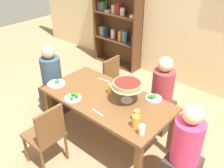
{
  "coord_description": "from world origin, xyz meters",
  "views": [
    {
      "loc": [
        1.71,
        -1.88,
        2.45
      ],
      "look_at": [
        0.0,
        0.1,
        0.89
      ],
      "focal_mm": 39.21,
      "sensor_mm": 36.0,
      "label": 1
    }
  ],
  "objects_px": {
    "salad_plate_spare": "(74,97)",
    "beer_glass_amber_spare": "(136,122)",
    "salad_plate_near_diner": "(153,97)",
    "salad_plate_far_diner": "(57,83)",
    "diner_head_west": "(53,85)",
    "beer_glass_amber_short": "(110,89)",
    "water_glass_clear_near": "(142,130)",
    "cutlery_fork_near": "(98,112)",
    "deep_dish_pizza_stand": "(127,85)",
    "beer_glass_amber_tall": "(137,115)",
    "cutlery_knife_near": "(104,80)",
    "diner_far_right": "(161,100)",
    "dining_table": "(107,103)",
    "diner_head_east": "(184,157)",
    "chair_far_left": "(117,83)",
    "chair_near_left": "(47,134)",
    "bookshelf": "(118,12)"
  },
  "relations": [
    {
      "from": "deep_dish_pizza_stand",
      "to": "salad_plate_near_diner",
      "type": "relative_size",
      "value": 1.9
    },
    {
      "from": "diner_head_east",
      "to": "salad_plate_far_diner",
      "type": "distance_m",
      "value": 1.86
    },
    {
      "from": "dining_table",
      "to": "beer_glass_amber_tall",
      "type": "distance_m",
      "value": 0.58
    },
    {
      "from": "deep_dish_pizza_stand",
      "to": "water_glass_clear_near",
      "type": "relative_size",
      "value": 3.37
    },
    {
      "from": "salad_plate_spare",
      "to": "beer_glass_amber_spare",
      "type": "distance_m",
      "value": 0.9
    },
    {
      "from": "salad_plate_spare",
      "to": "diner_far_right",
      "type": "bearing_deg",
      "value": 56.73
    },
    {
      "from": "salad_plate_spare",
      "to": "cutlery_knife_near",
      "type": "relative_size",
      "value": 1.17
    },
    {
      "from": "water_glass_clear_near",
      "to": "beer_glass_amber_spare",
      "type": "bearing_deg",
      "value": 154.43
    },
    {
      "from": "diner_head_east",
      "to": "diner_far_right",
      "type": "relative_size",
      "value": 1.0
    },
    {
      "from": "salad_plate_spare",
      "to": "water_glass_clear_near",
      "type": "relative_size",
      "value": 1.85
    },
    {
      "from": "diner_head_east",
      "to": "chair_near_left",
      "type": "xyz_separation_m",
      "value": [
        -1.38,
        -0.72,
        -0.01
      ]
    },
    {
      "from": "diner_head_west",
      "to": "salad_plate_spare",
      "type": "xyz_separation_m",
      "value": [
        0.82,
        -0.27,
        0.27
      ]
    },
    {
      "from": "salad_plate_far_diner",
      "to": "beer_glass_amber_spare",
      "type": "distance_m",
      "value": 1.34
    },
    {
      "from": "diner_far_right",
      "to": "beer_glass_amber_short",
      "type": "height_order",
      "value": "diner_far_right"
    },
    {
      "from": "salad_plate_far_diner",
      "to": "salad_plate_near_diner",
      "type": "bearing_deg",
      "value": 24.94
    },
    {
      "from": "deep_dish_pizza_stand",
      "to": "cutlery_fork_near",
      "type": "bearing_deg",
      "value": -104.34
    },
    {
      "from": "beer_glass_amber_short",
      "to": "water_glass_clear_near",
      "type": "xyz_separation_m",
      "value": [
        0.74,
        -0.37,
        -0.01
      ]
    },
    {
      "from": "salad_plate_far_diner",
      "to": "salad_plate_spare",
      "type": "bearing_deg",
      "value": -10.57
    },
    {
      "from": "chair_far_left",
      "to": "salad_plate_spare",
      "type": "height_order",
      "value": "chair_far_left"
    },
    {
      "from": "salad_plate_near_diner",
      "to": "water_glass_clear_near",
      "type": "height_order",
      "value": "water_glass_clear_near"
    },
    {
      "from": "water_glass_clear_near",
      "to": "chair_far_left",
      "type": "bearing_deg",
      "value": 139.72
    },
    {
      "from": "diner_far_right",
      "to": "diner_head_west",
      "type": "xyz_separation_m",
      "value": [
        -1.48,
        -0.75,
        0.0
      ]
    },
    {
      "from": "beer_glass_amber_tall",
      "to": "water_glass_clear_near",
      "type": "height_order",
      "value": "beer_glass_amber_tall"
    },
    {
      "from": "diner_far_right",
      "to": "chair_near_left",
      "type": "bearing_deg",
      "value": -23.9
    },
    {
      "from": "beer_glass_amber_short",
      "to": "diner_far_right",
      "type": "bearing_deg",
      "value": 57.5
    },
    {
      "from": "diner_head_west",
      "to": "chair_far_left",
      "type": "distance_m",
      "value": 0.99
    },
    {
      "from": "salad_plate_spare",
      "to": "cutlery_fork_near",
      "type": "xyz_separation_m",
      "value": [
        0.42,
        -0.01,
        -0.02
      ]
    },
    {
      "from": "diner_far_right",
      "to": "salad_plate_spare",
      "type": "xyz_separation_m",
      "value": [
        -0.67,
        -1.02,
        0.27
      ]
    },
    {
      "from": "bookshelf",
      "to": "beer_glass_amber_short",
      "type": "distance_m",
      "value": 2.44
    },
    {
      "from": "chair_far_left",
      "to": "deep_dish_pizza_stand",
      "type": "height_order",
      "value": "deep_dish_pizza_stand"
    },
    {
      "from": "beer_glass_amber_spare",
      "to": "diner_head_west",
      "type": "bearing_deg",
      "value": 173.51
    },
    {
      "from": "salad_plate_spare",
      "to": "chair_far_left",
      "type": "bearing_deg",
      "value": 96.83
    },
    {
      "from": "bookshelf",
      "to": "cutlery_knife_near",
      "type": "xyz_separation_m",
      "value": [
        1.18,
        -1.72,
        -0.42
      ]
    },
    {
      "from": "deep_dish_pizza_stand",
      "to": "salad_plate_spare",
      "type": "xyz_separation_m",
      "value": [
        -0.53,
        -0.4,
        -0.2
      ]
    },
    {
      "from": "diner_far_right",
      "to": "salad_plate_spare",
      "type": "bearing_deg",
      "value": -33.27
    },
    {
      "from": "dining_table",
      "to": "diner_head_east",
      "type": "bearing_deg",
      "value": -1.19
    },
    {
      "from": "chair_near_left",
      "to": "salad_plate_near_diner",
      "type": "xyz_separation_m",
      "value": [
        0.74,
        1.1,
        0.28
      ]
    },
    {
      "from": "salad_plate_far_diner",
      "to": "cutlery_fork_near",
      "type": "xyz_separation_m",
      "value": [
        0.87,
        -0.09,
        -0.02
      ]
    },
    {
      "from": "chair_far_left",
      "to": "cutlery_knife_near",
      "type": "bearing_deg",
      "value": 12.3
    },
    {
      "from": "diner_head_east",
      "to": "beer_glass_amber_short",
      "type": "xyz_separation_m",
      "value": [
        -1.13,
        0.12,
        0.32
      ]
    },
    {
      "from": "cutlery_knife_near",
      "to": "diner_head_east",
      "type": "bearing_deg",
      "value": 158.29
    },
    {
      "from": "diner_far_right",
      "to": "beer_glass_amber_short",
      "type": "bearing_deg",
      "value": -32.5
    },
    {
      "from": "beer_glass_amber_short",
      "to": "beer_glass_amber_spare",
      "type": "height_order",
      "value": "beer_glass_amber_spare"
    },
    {
      "from": "bookshelf",
      "to": "diner_head_east",
      "type": "bearing_deg",
      "value": -38.06
    },
    {
      "from": "salad_plate_near_diner",
      "to": "salad_plate_far_diner",
      "type": "relative_size",
      "value": 0.84
    },
    {
      "from": "diner_far_right",
      "to": "water_glass_clear_near",
      "type": "relative_size",
      "value": 10.15
    },
    {
      "from": "salad_plate_far_diner",
      "to": "cutlery_fork_near",
      "type": "relative_size",
      "value": 1.32
    },
    {
      "from": "beer_glass_amber_tall",
      "to": "water_glass_clear_near",
      "type": "bearing_deg",
      "value": -41.05
    },
    {
      "from": "chair_far_left",
      "to": "diner_head_west",
      "type": "bearing_deg",
      "value": -44.8
    },
    {
      "from": "beer_glass_amber_tall",
      "to": "water_glass_clear_near",
      "type": "relative_size",
      "value": 1.16
    }
  ]
}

